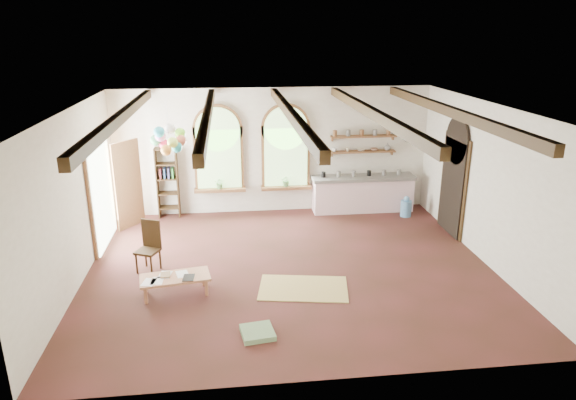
{
  "coord_description": "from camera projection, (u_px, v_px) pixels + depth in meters",
  "views": [
    {
      "loc": [
        -1.14,
        -9.27,
        4.57
      ],
      "look_at": [
        0.02,
        0.6,
        1.24
      ],
      "focal_mm": 32.0,
      "sensor_mm": 36.0,
      "label": 1
    }
  ],
  "objects": [
    {
      "name": "shelf_cup_a",
      "position": [
        334.0,
        150.0,
        13.15
      ],
      "size": [
        0.12,
        0.1,
        0.1
      ],
      "primitive_type": "imported",
      "color": "white",
      "rests_on": "wall_shelf_lower"
    },
    {
      "name": "floor_mat",
      "position": [
        303.0,
        288.0,
        9.49
      ],
      "size": [
        1.77,
        1.26,
        0.02
      ],
      "primitive_type": "cube",
      "rotation": [
        0.0,
        0.0,
        -0.17
      ],
      "color": "tan",
      "rests_on": "floor"
    },
    {
      "name": "shelf_cup_b",
      "position": [
        348.0,
        149.0,
        13.19
      ],
      "size": [
        0.1,
        0.1,
        0.09
      ],
      "primitive_type": "imported",
      "color": "beige",
      "rests_on": "wall_shelf_lower"
    },
    {
      "name": "wall_shelf_upper",
      "position": [
        363.0,
        136.0,
        13.13
      ],
      "size": [
        1.7,
        0.24,
        0.04
      ],
      "primitive_type": "cube",
      "color": "brown",
      "rests_on": "wall_back"
    },
    {
      "name": "balloon_cluster",
      "position": [
        169.0,
        139.0,
        10.92
      ],
      "size": [
        0.78,
        0.81,
        1.15
      ],
      "color": "white",
      "rests_on": "floor"
    },
    {
      "name": "tablet",
      "position": [
        189.0,
        278.0,
        9.13
      ],
      "size": [
        0.21,
        0.3,
        0.01
      ],
      "primitive_type": "cube",
      "rotation": [
        0.0,
        0.0,
        -0.06
      ],
      "color": "black",
      "rests_on": "coffee_table"
    },
    {
      "name": "left_doorway",
      "position": [
        101.0,
        193.0,
        11.2
      ],
      "size": [
        0.1,
        1.9,
        2.5
      ],
      "primitive_type": "cube",
      "color": "brown",
      "rests_on": "floor"
    },
    {
      "name": "window_right",
      "position": [
        286.0,
        150.0,
        13.05
      ],
      "size": [
        1.3,
        0.28,
        2.2
      ],
      "color": "brown",
      "rests_on": "floor"
    },
    {
      "name": "potted_plant_right",
      "position": [
        286.0,
        181.0,
        13.2
      ],
      "size": [
        0.27,
        0.23,
        0.3
      ],
      "primitive_type": "imported",
      "color": "#598C4C",
      "rests_on": "window_right"
    },
    {
      "name": "wall_shelf_lower",
      "position": [
        363.0,
        152.0,
        13.25
      ],
      "size": [
        1.7,
        0.24,
        0.04
      ],
      "primitive_type": "cube",
      "color": "brown",
      "rests_on": "wall_back"
    },
    {
      "name": "window_left",
      "position": [
        219.0,
        152.0,
        12.86
      ],
      "size": [
        1.3,
        0.28,
        2.2
      ],
      "color": "brown",
      "rests_on": "floor"
    },
    {
      "name": "shelf_bowl_a",
      "position": [
        361.0,
        150.0,
        13.23
      ],
      "size": [
        0.22,
        0.22,
        0.05
      ],
      "primitive_type": "imported",
      "color": "beige",
      "rests_on": "wall_shelf_lower"
    },
    {
      "name": "shelf_bowl_b",
      "position": [
        374.0,
        149.0,
        13.27
      ],
      "size": [
        0.2,
        0.2,
        0.06
      ],
      "primitive_type": "imported",
      "color": "#8C664C",
      "rests_on": "wall_shelf_lower"
    },
    {
      "name": "ceiling_beams",
      "position": [
        291.0,
        114.0,
        9.32
      ],
      "size": [
        6.2,
        6.8,
        0.18
      ],
      "primitive_type": null,
      "color": "#3A2512",
      "rests_on": "ceiling"
    },
    {
      "name": "water_jug_a",
      "position": [
        392.0,
        199.0,
        13.58
      ],
      "size": [
        0.33,
        0.33,
        0.63
      ],
      "color": "#5D96C9",
      "rests_on": "floor"
    },
    {
      "name": "floor_cushion",
      "position": [
        258.0,
        332.0,
        8.04
      ],
      "size": [
        0.57,
        0.57,
        0.09
      ],
      "primitive_type": "cube",
      "rotation": [
        0.0,
        0.0,
        0.15
      ],
      "color": "#6F9264",
      "rests_on": "floor"
    },
    {
      "name": "coffee_table",
      "position": [
        175.0,
        278.0,
        9.2
      ],
      "size": [
        1.3,
        0.75,
        0.35
      ],
      "color": "tan",
      "rests_on": "floor"
    },
    {
      "name": "table_book",
      "position": [
        160.0,
        275.0,
        9.21
      ],
      "size": [
        0.19,
        0.26,
        0.02
      ],
      "primitive_type": "imported",
      "rotation": [
        0.0,
        0.0,
        0.09
      ],
      "color": "olive",
      "rests_on": "coffee_table"
    },
    {
      "name": "right_doorway",
      "position": [
        452.0,
        187.0,
        11.81
      ],
      "size": [
        0.1,
        1.3,
        2.4
      ],
      "primitive_type": "cube",
      "color": "black",
      "rests_on": "floor"
    },
    {
      "name": "water_jug_b",
      "position": [
        406.0,
        208.0,
        13.08
      ],
      "size": [
        0.28,
        0.28,
        0.54
      ],
      "color": "#5D96C9",
      "rests_on": "floor"
    },
    {
      "name": "bookshelf",
      "position": [
        168.0,
        183.0,
        12.85
      ],
      "size": [
        0.53,
        0.32,
        1.8
      ],
      "color": "#3A2512",
      "rests_on": "floor"
    },
    {
      "name": "shelf_vase",
      "position": [
        387.0,
        147.0,
        13.29
      ],
      "size": [
        0.18,
        0.18,
        0.19
      ],
      "primitive_type": "imported",
      "color": "slate",
      "rests_on": "wall_shelf_lower"
    },
    {
      "name": "side_chair",
      "position": [
        149.0,
        257.0,
        10.11
      ],
      "size": [
        0.53,
        0.53,
        1.02
      ],
      "color": "#3A2512",
      "rests_on": "floor"
    },
    {
      "name": "floor",
      "position": [
        290.0,
        268.0,
        10.31
      ],
      "size": [
        8.0,
        8.0,
        0.0
      ],
      "primitive_type": "plane",
      "color": "#522422",
      "rests_on": "ground"
    },
    {
      "name": "kitchen_counter",
      "position": [
        363.0,
        193.0,
        13.43
      ],
      "size": [
        2.68,
        0.62,
        0.94
      ],
      "color": "silver",
      "rests_on": "floor"
    },
    {
      "name": "wall_clock",
      "position": [
        410.0,
        137.0,
        13.35
      ],
      "size": [
        0.32,
        0.04,
        0.32
      ],
      "primitive_type": "cylinder",
      "rotation": [
        1.57,
        0.0,
        0.0
      ],
      "color": "black",
      "rests_on": "wall_back"
    },
    {
      "name": "potted_plant_left",
      "position": [
        220.0,
        183.0,
        13.01
      ],
      "size": [
        0.27,
        0.23,
        0.3
      ],
      "primitive_type": "imported",
      "color": "#598C4C",
      "rests_on": "window_left"
    }
  ]
}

